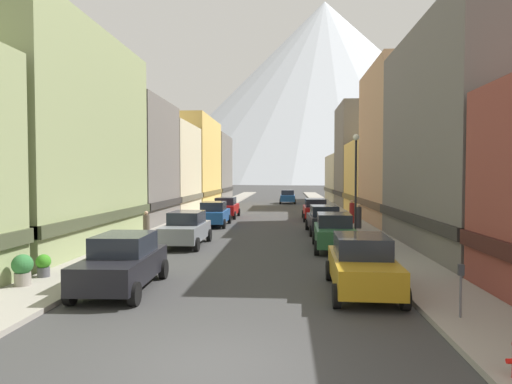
{
  "coord_description": "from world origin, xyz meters",
  "views": [
    {
      "loc": [
        1.43,
        -8.25,
        3.67
      ],
      "look_at": [
        -0.88,
        25.26,
        2.41
      ],
      "focal_mm": 30.92,
      "sensor_mm": 36.0,
      "label": 1
    }
  ],
  "objects": [
    {
      "name": "parking_meter_near",
      "position": [
        5.75,
        2.88,
        1.01
      ],
      "size": [
        0.14,
        0.1,
        1.33
      ],
      "color": "#595960",
      "rests_on": "sidewalk_right"
    },
    {
      "name": "car_left_2",
      "position": [
        -3.8,
        23.3,
        0.9
      ],
      "size": [
        2.11,
        4.42,
        1.78
      ],
      "color": "#19478C",
      "rests_on": "ground"
    },
    {
      "name": "storefront_right_1",
      "position": [
        10.53,
        13.72,
        5.23
      ],
      "size": [
        6.36,
        12.61,
        10.81
      ],
      "color": "#66605B",
      "rests_on": "ground"
    },
    {
      "name": "storefront_right_5",
      "position": [
        10.92,
        55.37,
        3.16
      ],
      "size": [
        7.14,
        13.06,
        6.57
      ],
      "color": "beige",
      "rests_on": "ground"
    },
    {
      "name": "storefront_left_4",
      "position": [
        -12.2,
        44.98,
        5.13
      ],
      "size": [
        9.69,
        13.46,
        10.6
      ],
      "color": "#D8B259",
      "rests_on": "ground"
    },
    {
      "name": "streetlamp_right",
      "position": [
        5.35,
        16.98,
        3.99
      ],
      "size": [
        0.36,
        0.36,
        5.86
      ],
      "color": "black",
      "rests_on": "sidewalk_right"
    },
    {
      "name": "sidewalk_right",
      "position": [
        6.25,
        35.0,
        0.07
      ],
      "size": [
        2.5,
        100.0,
        0.15
      ],
      "primitive_type": "cube",
      "color": "gray",
      "rests_on": "ground"
    },
    {
      "name": "car_right_2",
      "position": [
        3.8,
        19.78,
        0.9
      ],
      "size": [
        2.18,
        4.45,
        1.78
      ],
      "color": "black",
      "rests_on": "ground"
    },
    {
      "name": "sidewalk_left",
      "position": [
        -6.25,
        35.0,
        0.07
      ],
      "size": [
        2.5,
        100.0,
        0.15
      ],
      "primitive_type": "cube",
      "color": "gray",
      "rests_on": "ground"
    },
    {
      "name": "storefront_left_1",
      "position": [
        -11.51,
        13.21,
        5.25
      ],
      "size": [
        8.32,
        12.58,
        10.85
      ],
      "color": "#8C9966",
      "rests_on": "ground"
    },
    {
      "name": "car_right_3",
      "position": [
        3.8,
        27.97,
        0.9
      ],
      "size": [
        2.08,
        4.41,
        1.78
      ],
      "color": "#9E1111",
      "rests_on": "ground"
    },
    {
      "name": "pedestrian_0",
      "position": [
        -6.25,
        15.39,
        0.87
      ],
      "size": [
        0.36,
        0.36,
        1.57
      ],
      "color": "brown",
      "rests_on": "sidewalk_left"
    },
    {
      "name": "car_right_1",
      "position": [
        3.8,
        13.68,
        0.9
      ],
      "size": [
        2.19,
        4.46,
        1.78
      ],
      "color": "#265933",
      "rests_on": "ground"
    },
    {
      "name": "car_driving_0",
      "position": [
        1.6,
        49.32,
        0.9
      ],
      "size": [
        2.06,
        4.4,
        1.78
      ],
      "color": "#19478C",
      "rests_on": "ground"
    },
    {
      "name": "car_right_0",
      "position": [
        3.8,
        5.62,
        0.9
      ],
      "size": [
        2.19,
        4.46,
        1.78
      ],
      "color": "#B28419",
      "rests_on": "ground"
    },
    {
      "name": "pedestrian_1",
      "position": [
        6.25,
        21.36,
        0.91
      ],
      "size": [
        0.36,
        0.36,
        1.65
      ],
      "color": "#333338",
      "rests_on": "sidewalk_right"
    },
    {
      "name": "storefront_left_3",
      "position": [
        -11.74,
        33.04,
        4.12
      ],
      "size": [
        8.78,
        9.26,
        8.54
      ],
      "color": "beige",
      "rests_on": "ground"
    },
    {
      "name": "mountain_backdrop",
      "position": [
        24.02,
        260.0,
        53.67
      ],
      "size": [
        213.15,
        213.15,
        107.34
      ],
      "primitive_type": "cone",
      "color": "silver",
      "rests_on": "ground"
    },
    {
      "name": "ground_plane",
      "position": [
        0.0,
        0.0,
        0.0
      ],
      "size": [
        400.0,
        400.0,
        0.0
      ],
      "primitive_type": "plane",
      "color": "#373737"
    },
    {
      "name": "potted_plant_1",
      "position": [
        -7.0,
        6.41,
        0.57
      ],
      "size": [
        0.5,
        0.5,
        0.78
      ],
      "color": "#4C4C51",
      "rests_on": "sidewalk_left"
    },
    {
      "name": "storefront_right_3",
      "position": [
        12.05,
        34.2,
        3.32
      ],
      "size": [
        9.41,
        9.5,
        6.9
      ],
      "color": "#D8B259",
      "rests_on": "ground"
    },
    {
      "name": "car_left_1",
      "position": [
        -3.8,
        14.37,
        0.9
      ],
      "size": [
        2.09,
        4.42,
        1.78
      ],
      "color": "slate",
      "rests_on": "ground"
    },
    {
      "name": "storefront_left_5",
      "position": [
        -11.22,
        58.33,
        4.73
      ],
      "size": [
        7.75,
        12.13,
        9.79
      ],
      "color": "#66605B",
      "rests_on": "ground"
    },
    {
      "name": "storefront_left_2",
      "position": [
        -12.45,
        23.97,
        4.47
      ],
      "size": [
        10.2,
        8.44,
        9.25
      ],
      "color": "#66605B",
      "rests_on": "ground"
    },
    {
      "name": "storefront_right_2",
      "position": [
        10.59,
        24.71,
        5.61
      ],
      "size": [
        6.48,
        9.37,
        11.59
      ],
      "color": "tan",
      "rests_on": "ground"
    },
    {
      "name": "storefront_right_4",
      "position": [
        11.62,
        43.87,
        5.75
      ],
      "size": [
        8.54,
        9.04,
        11.86
      ],
      "color": "#66605B",
      "rests_on": "ground"
    },
    {
      "name": "pedestrian_2",
      "position": [
        6.25,
        24.48,
        0.96
      ],
      "size": [
        0.36,
        0.36,
        1.74
      ],
      "color": "maroon",
      "rests_on": "sidewalk_right"
    },
    {
      "name": "car_left_0",
      "position": [
        -3.8,
        5.43,
        0.9
      ],
      "size": [
        2.19,
        4.46,
        1.78
      ],
      "color": "black",
      "rests_on": "ground"
    },
    {
      "name": "potted_plant_0",
      "position": [
        -7.0,
        5.19,
        0.7
      ],
      "size": [
        0.65,
        0.65,
        1.0
      ],
      "color": "gray",
      "rests_on": "sidewalk_left"
    },
    {
      "name": "car_left_3",
      "position": [
        -3.8,
        29.7,
        0.9
      ],
      "size": [
        2.06,
        4.4,
        1.78
      ],
      "color": "#9E1111",
      "rests_on": "ground"
    }
  ]
}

